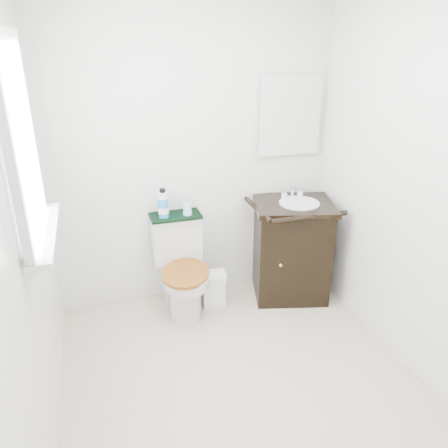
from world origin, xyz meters
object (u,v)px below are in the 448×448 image
trash_bin (214,288)px  mouthwash_bottle (163,204)px  cup (187,209)px  vanity (291,247)px  toilet (181,271)px

trash_bin → mouthwash_bottle: mouthwash_bottle is taller
trash_bin → cup: cup is taller
vanity → toilet: bearing=175.8°
trash_bin → cup: bearing=140.0°
toilet → mouthwash_bottle: bearing=132.0°
mouthwash_bottle → cup: 0.19m
toilet → cup: size_ratio=8.27×
toilet → mouthwash_bottle: (-0.09, 0.10, 0.53)m
cup → trash_bin: bearing=-40.0°
vanity → trash_bin: vanity is taller
trash_bin → mouthwash_bottle: size_ratio=1.24×
cup → vanity: bearing=-11.1°
mouthwash_bottle → cup: size_ratio=2.54×
vanity → mouthwash_bottle: size_ratio=4.04×
vanity → trash_bin: bearing=177.9°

